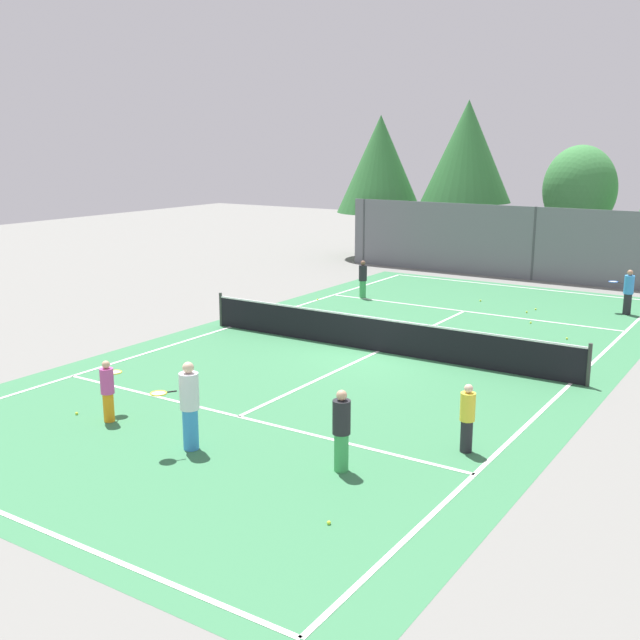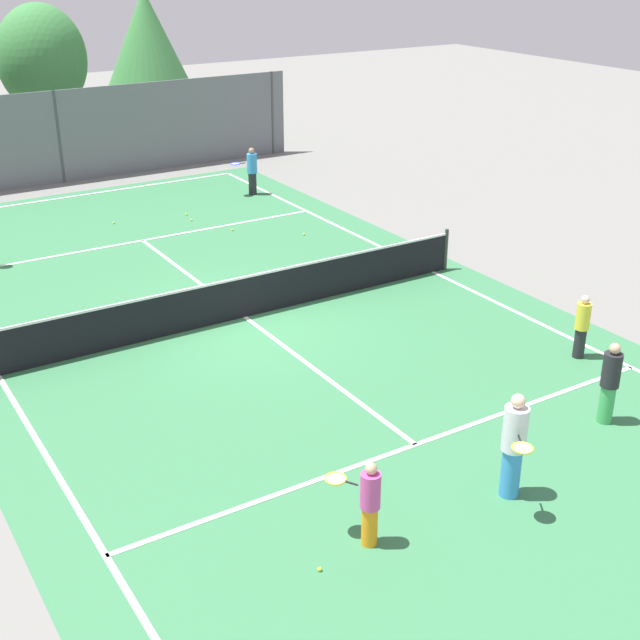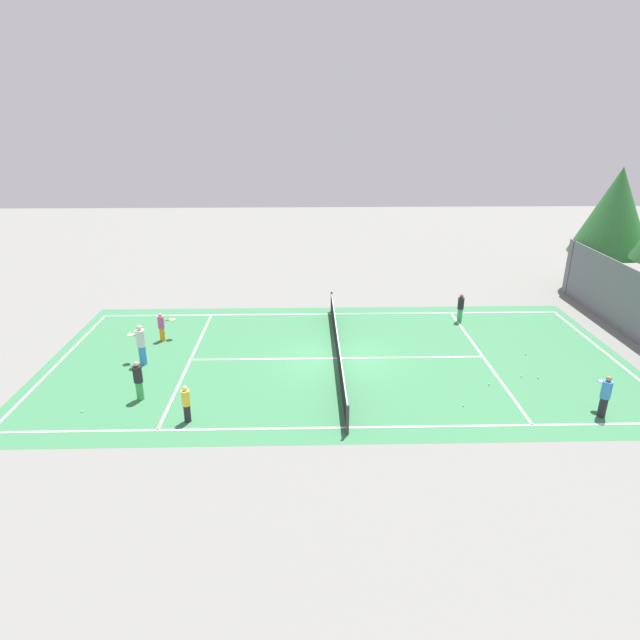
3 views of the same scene
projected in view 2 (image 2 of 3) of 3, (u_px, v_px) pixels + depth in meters
The scene contains 17 objects.
ground_plane at pixel (245, 317), 19.72m from camera, with size 80.00×80.00×0.00m, color slate.
court_surface at pixel (245, 317), 19.72m from camera, with size 13.00×25.00×0.01m.
tennis_net at pixel (244, 297), 19.51m from camera, with size 11.90×0.10×1.10m.
perimeter_fence at pixel (59, 137), 29.92m from camera, with size 18.00×0.12×3.20m.
tree_2 at pixel (42, 59), 32.46m from camera, with size 3.37×3.18×5.80m.
tree_3 at pixel (147, 40), 34.19m from camera, with size 3.43×3.43×6.17m.
player_0 at pixel (252, 171), 28.79m from camera, with size 0.92×0.49×1.59m.
player_1 at pixel (582, 326), 17.56m from camera, with size 0.30×0.30×1.38m.
player_2 at pixel (369, 502), 12.08m from camera, with size 0.65×0.84×1.37m.
player_4 at pixel (610, 382), 15.15m from camera, with size 0.33×0.33×1.56m.
player_5 at pixel (514, 445), 13.06m from camera, with size 0.75×0.91×1.79m.
tennis_ball_0 at pixel (304, 234), 25.11m from camera, with size 0.07×0.07×0.07m, color #CCE533.
tennis_ball_1 at pixel (114, 223), 26.12m from camera, with size 0.07×0.07×0.07m, color #CCE533.
tennis_ball_2 at pixel (187, 214), 26.92m from camera, with size 0.07×0.07×0.07m, color #CCE533.
tennis_ball_3 at pixel (191, 220), 26.36m from camera, with size 0.07×0.07×0.07m, color #CCE533.
tennis_ball_6 at pixel (232, 230), 25.48m from camera, with size 0.07×0.07×0.07m, color #CCE533.
tennis_ball_7 at pixel (320, 569), 11.81m from camera, with size 0.07×0.07×0.07m, color #CCE533.
Camera 2 is at (-8.04, -16.23, 7.99)m, focal length 48.21 mm.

